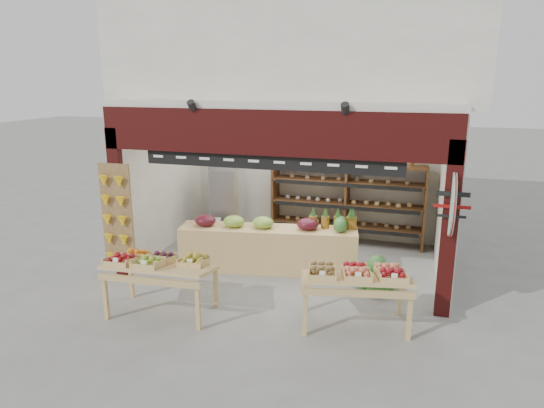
{
  "coord_description": "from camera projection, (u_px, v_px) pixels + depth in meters",
  "views": [
    {
      "loc": [
        2.24,
        -8.15,
        3.46
      ],
      "look_at": [
        -0.18,
        -0.2,
        1.29
      ],
      "focal_mm": 32.0,
      "sensor_mm": 36.0,
      "label": 1
    }
  ],
  "objects": [
    {
      "name": "watermelon_pile",
      "position": [
        374.0,
        278.0,
        8.16
      ],
      "size": [
        0.76,
        0.76,
        0.59
      ],
      "color": "#1B5220",
      "rests_on": "ground"
    },
    {
      "name": "refrigerator",
      "position": [
        228.0,
        201.0,
        10.71
      ],
      "size": [
        0.7,
        0.7,
        1.65
      ],
      "primitive_type": "cube",
      "rotation": [
        0.0,
        0.0,
        0.1
      ],
      "color": "silver",
      "rests_on": "ground"
    },
    {
      "name": "display_table_left",
      "position": [
        155.0,
        264.0,
        7.24
      ],
      "size": [
        1.62,
        0.98,
        1.0
      ],
      "color": "#D7B56E",
      "rests_on": "ground"
    },
    {
      "name": "cardboard_stack",
      "position": [
        222.0,
        236.0,
        10.22
      ],
      "size": [
        1.01,
        0.85,
        0.61
      ],
      "color": "beige",
      "rests_on": "ground"
    },
    {
      "name": "banana_board",
      "position": [
        116.0,
        217.0,
        8.46
      ],
      "size": [
        0.6,
        0.15,
        1.8
      ],
      "color": "olive",
      "rests_on": "ground"
    },
    {
      "name": "ground",
      "position": [
        284.0,
        269.0,
        9.06
      ],
      "size": [
        60.0,
        60.0,
        0.0
      ],
      "primitive_type": "plane",
      "color": "slate",
      "rests_on": "ground"
    },
    {
      "name": "gift_sign",
      "position": [
        452.0,
        204.0,
        6.78
      ],
      "size": [
        0.04,
        0.93,
        0.92
      ],
      "color": "silver",
      "rests_on": "ground"
    },
    {
      "name": "shop_structure",
      "position": [
        307.0,
        54.0,
        9.56
      ],
      "size": [
        6.36,
        5.12,
        5.4
      ],
      "color": "white",
      "rests_on": "ground"
    },
    {
      "name": "mid_counter",
      "position": [
        268.0,
        247.0,
        8.93
      ],
      "size": [
        3.3,
        1.18,
        1.03
      ],
      "color": "#D7B56E",
      "rests_on": "ground"
    },
    {
      "name": "back_shelving",
      "position": [
        347.0,
        189.0,
        10.29
      ],
      "size": [
        3.25,
        0.53,
        1.99
      ],
      "color": "brown",
      "rests_on": "ground"
    },
    {
      "name": "display_table_right",
      "position": [
        356.0,
        275.0,
        6.83
      ],
      "size": [
        1.67,
        1.14,
        0.98
      ],
      "color": "#D7B56E",
      "rests_on": "ground"
    }
  ]
}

